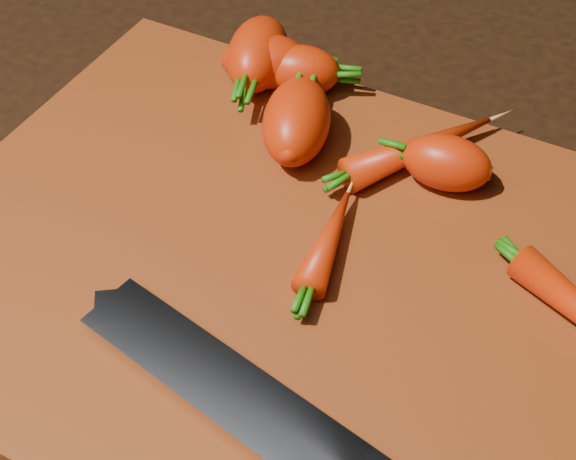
% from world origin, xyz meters
% --- Properties ---
extents(ground, '(2.00, 2.00, 0.01)m').
position_xyz_m(ground, '(0.00, 0.00, -0.01)').
color(ground, black).
extents(cutting_board, '(0.50, 0.40, 0.01)m').
position_xyz_m(cutting_board, '(0.00, 0.00, 0.01)').
color(cutting_board, maroon).
rests_on(cutting_board, ground).
extents(carrot_0, '(0.08, 0.07, 0.05)m').
position_xyz_m(carrot_0, '(-0.10, 0.16, 0.03)').
color(carrot_0, red).
rests_on(carrot_0, cutting_board).
extents(carrot_1, '(0.07, 0.10, 0.05)m').
position_xyz_m(carrot_1, '(-0.11, 0.17, 0.04)').
color(carrot_1, red).
rests_on(carrot_1, cutting_board).
extents(carrot_2, '(0.08, 0.10, 0.05)m').
position_xyz_m(carrot_2, '(-0.04, 0.11, 0.04)').
color(carrot_2, red).
rests_on(carrot_2, cutting_board).
extents(carrot_3, '(0.07, 0.05, 0.04)m').
position_xyz_m(carrot_3, '(0.07, 0.12, 0.03)').
color(carrot_3, red).
rests_on(carrot_3, cutting_board).
extents(carrot_4, '(0.07, 0.06, 0.04)m').
position_xyz_m(carrot_4, '(-0.07, 0.17, 0.03)').
color(carrot_4, red).
rests_on(carrot_4, cutting_board).
extents(carrot_5, '(0.09, 0.12, 0.03)m').
position_xyz_m(carrot_5, '(0.05, 0.13, 0.03)').
color(carrot_5, red).
rests_on(carrot_5, cutting_board).
extents(carrot_7, '(0.04, 0.09, 0.02)m').
position_xyz_m(carrot_7, '(0.03, 0.02, 0.02)').
color(carrot_7, red).
rests_on(carrot_7, cutting_board).
extents(knife, '(0.38, 0.11, 0.02)m').
position_xyz_m(knife, '(0.06, -0.12, 0.02)').
color(knife, gray).
rests_on(knife, cutting_board).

